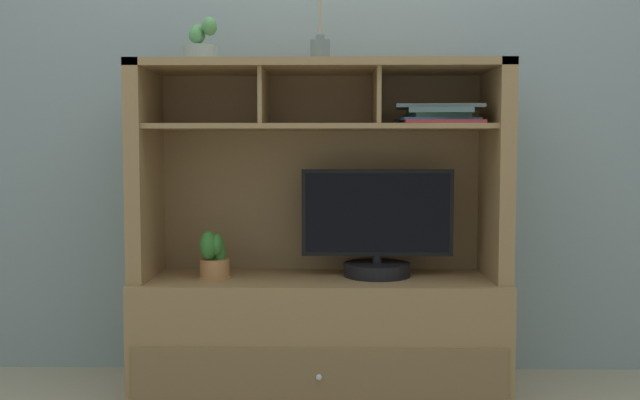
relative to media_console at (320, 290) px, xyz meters
The scene contains 8 objects.
floor_plane 0.41m from the media_console, 90.00° to the right, with size 6.00×6.00×0.02m, color tan.
back_wall 1.04m from the media_console, 90.00° to the left, with size 6.00×0.02×2.80m, color gray.
media_console is the anchor object (origin of this frame).
tv_monitor 0.33m from the media_console, ahead, with size 0.60×0.26×0.43m.
potted_orchid 0.45m from the media_console, behind, with size 0.13×0.14×0.19m.
magazine_stack_left 0.84m from the media_console, ahead, with size 0.34×0.28×0.07m.
diffuser_bottle 0.95m from the media_console, 90.00° to the left, with size 0.08×0.08×0.27m.
potted_succulent 1.07m from the media_console, behind, with size 0.15×0.15×0.18m.
Camera 1 is at (0.04, -2.87, 0.96)m, focal length 40.83 mm.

